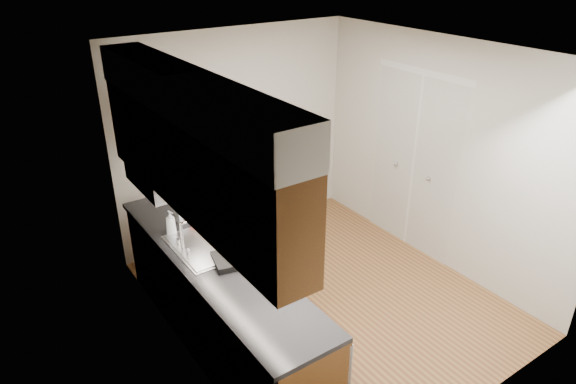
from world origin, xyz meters
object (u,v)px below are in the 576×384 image
at_px(soap_bottle_a, 171,223).
at_px(steel_can, 199,210).
at_px(soap_bottle_b, 182,212).
at_px(dish_rack, 235,259).
at_px(soda_can, 190,216).
at_px(person, 273,225).

height_order(soap_bottle_a, steel_can, soap_bottle_a).
bearing_deg(soap_bottle_b, dish_rack, -84.97).
bearing_deg(steel_can, soda_can, -151.95).
bearing_deg(soap_bottle_a, person, -27.70).
distance_m(soap_bottle_a, soap_bottle_b, 0.24).
relative_size(person, dish_rack, 5.62).
bearing_deg(soap_bottle_a, dish_rack, -70.44).
bearing_deg(steel_can, person, -54.87).
height_order(soap_bottle_b, soda_can, soap_bottle_b).
distance_m(soap_bottle_a, dish_rack, 0.76).
distance_m(soap_bottle_a, soda_can, 0.28).
bearing_deg(soda_can, steel_can, 28.05).
height_order(soap_bottle_b, steel_can, soap_bottle_b).
distance_m(soap_bottle_b, soda_can, 0.09).
xyz_separation_m(steel_can, dish_rack, (-0.12, -0.91, -0.03)).
xyz_separation_m(soap_bottle_b, soda_can, (0.07, -0.03, -0.05)).
height_order(soda_can, dish_rack, soda_can).
bearing_deg(person, soap_bottle_b, 23.96).
height_order(person, steel_can, person).
bearing_deg(soap_bottle_a, soap_bottle_b, 42.87).
height_order(soap_bottle_a, soap_bottle_b, soap_bottle_a).
relative_size(soda_can, dish_rack, 0.33).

